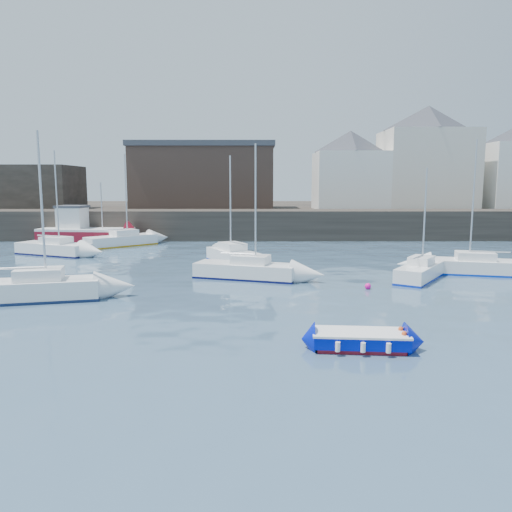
{
  "coord_description": "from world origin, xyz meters",
  "views": [
    {
      "loc": [
        -0.13,
        -16.96,
        5.69
      ],
      "look_at": [
        0.0,
        12.0,
        1.5
      ],
      "focal_mm": 35.0,
      "sensor_mm": 36.0,
      "label": 1
    }
  ],
  "objects_px": {
    "blue_dinghy": "(360,339)",
    "sailboat_h": "(122,240)",
    "sailboat_b": "(246,270)",
    "sailboat_e": "(54,248)",
    "sailboat_f": "(234,256)",
    "fishing_boat": "(83,231)",
    "sailboat_a": "(34,289)",
    "sailboat_d": "(479,266)",
    "buoy_mid": "(368,289)",
    "sailboat_c": "(420,272)",
    "buoy_near": "(53,297)",
    "buoy_far": "(266,269)"
  },
  "relations": [
    {
      "from": "sailboat_e",
      "to": "fishing_boat",
      "type": "bearing_deg",
      "value": 92.91
    },
    {
      "from": "sailboat_a",
      "to": "sailboat_d",
      "type": "height_order",
      "value": "sailboat_d"
    },
    {
      "from": "buoy_near",
      "to": "buoy_far",
      "type": "height_order",
      "value": "buoy_near"
    },
    {
      "from": "sailboat_e",
      "to": "buoy_mid",
      "type": "distance_m",
      "value": 26.14
    },
    {
      "from": "sailboat_b",
      "to": "sailboat_h",
      "type": "xyz_separation_m",
      "value": [
        -11.79,
        16.1,
        0.02
      ]
    },
    {
      "from": "fishing_boat",
      "to": "sailboat_b",
      "type": "bearing_deg",
      "value": -49.14
    },
    {
      "from": "blue_dinghy",
      "to": "sailboat_e",
      "type": "relative_size",
      "value": 0.41
    },
    {
      "from": "sailboat_a",
      "to": "buoy_near",
      "type": "bearing_deg",
      "value": 48.27
    },
    {
      "from": "sailboat_a",
      "to": "buoy_mid",
      "type": "distance_m",
      "value": 17.26
    },
    {
      "from": "sailboat_f",
      "to": "sailboat_d",
      "type": "bearing_deg",
      "value": -15.18
    },
    {
      "from": "sailboat_b",
      "to": "sailboat_e",
      "type": "relative_size",
      "value": 0.97
    },
    {
      "from": "sailboat_a",
      "to": "buoy_far",
      "type": "distance_m",
      "value": 14.93
    },
    {
      "from": "sailboat_c",
      "to": "sailboat_e",
      "type": "height_order",
      "value": "sailboat_e"
    },
    {
      "from": "fishing_boat",
      "to": "sailboat_a",
      "type": "distance_m",
      "value": 25.13
    },
    {
      "from": "buoy_near",
      "to": "sailboat_e",
      "type": "bearing_deg",
      "value": 111.42
    },
    {
      "from": "sailboat_b",
      "to": "buoy_far",
      "type": "distance_m",
      "value": 3.83
    },
    {
      "from": "sailboat_e",
      "to": "sailboat_h",
      "type": "relative_size",
      "value": 0.99
    },
    {
      "from": "fishing_boat",
      "to": "sailboat_d",
      "type": "relative_size",
      "value": 1.08
    },
    {
      "from": "sailboat_f",
      "to": "fishing_boat",
      "type": "bearing_deg",
      "value": 139.51
    },
    {
      "from": "sailboat_a",
      "to": "sailboat_b",
      "type": "bearing_deg",
      "value": 28.98
    },
    {
      "from": "sailboat_d",
      "to": "sailboat_h",
      "type": "bearing_deg",
      "value": 151.15
    },
    {
      "from": "fishing_boat",
      "to": "buoy_near",
      "type": "relative_size",
      "value": 22.34
    },
    {
      "from": "fishing_boat",
      "to": "buoy_near",
      "type": "height_order",
      "value": "fishing_boat"
    },
    {
      "from": "sailboat_d",
      "to": "buoy_far",
      "type": "xyz_separation_m",
      "value": [
        -13.53,
        2.13,
        -0.51
      ]
    },
    {
      "from": "sailboat_b",
      "to": "sailboat_e",
      "type": "bearing_deg",
      "value": 146.83
    },
    {
      "from": "sailboat_c",
      "to": "sailboat_b",
      "type": "bearing_deg",
      "value": 177.2
    },
    {
      "from": "sailboat_c",
      "to": "sailboat_e",
      "type": "distance_m",
      "value": 28.27
    },
    {
      "from": "buoy_mid",
      "to": "fishing_boat",
      "type": "bearing_deg",
      "value": 136.35
    },
    {
      "from": "buoy_far",
      "to": "sailboat_f",
      "type": "bearing_deg",
      "value": 136.44
    },
    {
      "from": "fishing_boat",
      "to": "sailboat_c",
      "type": "relative_size",
      "value": 1.37
    },
    {
      "from": "sailboat_b",
      "to": "buoy_near",
      "type": "height_order",
      "value": "sailboat_b"
    },
    {
      "from": "sailboat_c",
      "to": "buoy_near",
      "type": "relative_size",
      "value": 16.3
    },
    {
      "from": "sailboat_a",
      "to": "buoy_mid",
      "type": "relative_size",
      "value": 24.11
    },
    {
      "from": "sailboat_d",
      "to": "sailboat_f",
      "type": "xyz_separation_m",
      "value": [
        -15.8,
        4.29,
        0.03
      ]
    },
    {
      "from": "sailboat_a",
      "to": "sailboat_f",
      "type": "distance_m",
      "value": 14.82
    },
    {
      "from": "blue_dinghy",
      "to": "sailboat_h",
      "type": "distance_m",
      "value": 33.27
    },
    {
      "from": "sailboat_a",
      "to": "sailboat_d",
      "type": "xyz_separation_m",
      "value": [
        25.18,
        7.18,
        -0.07
      ]
    },
    {
      "from": "sailboat_e",
      "to": "sailboat_f",
      "type": "height_order",
      "value": "sailboat_e"
    },
    {
      "from": "sailboat_c",
      "to": "sailboat_a",
      "type": "bearing_deg",
      "value": -165.84
    },
    {
      "from": "sailboat_d",
      "to": "buoy_far",
      "type": "height_order",
      "value": "sailboat_d"
    },
    {
      "from": "blue_dinghy",
      "to": "sailboat_c",
      "type": "height_order",
      "value": "sailboat_c"
    },
    {
      "from": "sailboat_e",
      "to": "sailboat_f",
      "type": "bearing_deg",
      "value": -17.19
    },
    {
      "from": "sailboat_f",
      "to": "sailboat_h",
      "type": "height_order",
      "value": "sailboat_h"
    },
    {
      "from": "buoy_far",
      "to": "sailboat_e",
      "type": "bearing_deg",
      "value": 158.47
    },
    {
      "from": "buoy_mid",
      "to": "sailboat_f",
      "type": "bearing_deg",
      "value": 130.95
    },
    {
      "from": "fishing_boat",
      "to": "sailboat_c",
      "type": "bearing_deg",
      "value": -35.89
    },
    {
      "from": "buoy_near",
      "to": "blue_dinghy",
      "type": "bearing_deg",
      "value": -30.2
    },
    {
      "from": "blue_dinghy",
      "to": "sailboat_a",
      "type": "xyz_separation_m",
      "value": [
        -14.5,
        7.37,
        0.23
      ]
    },
    {
      "from": "sailboat_b",
      "to": "buoy_near",
      "type": "distance_m",
      "value": 10.97
    },
    {
      "from": "blue_dinghy",
      "to": "sailboat_h",
      "type": "bearing_deg",
      "value": 118.61
    }
  ]
}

